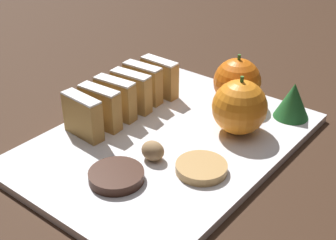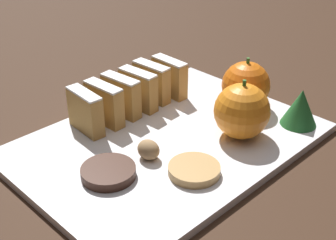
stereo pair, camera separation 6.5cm
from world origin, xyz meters
name	(u,v)px [view 1 (the left image)]	position (x,y,z in m)	size (l,w,h in m)	color
ground_plane	(168,145)	(0.00, 0.00, 0.00)	(6.00, 6.00, 0.00)	#382316
serving_platter	(168,142)	(0.00, 0.00, 0.01)	(0.30, 0.42, 0.01)	white
stollen_slice_front	(83,116)	(-0.10, -0.07, 0.04)	(0.07, 0.02, 0.06)	#B28442
stollen_slice_second	(100,107)	(-0.10, -0.03, 0.04)	(0.07, 0.02, 0.06)	#B28442
stollen_slice_third	(115,99)	(-0.10, 0.00, 0.04)	(0.07, 0.03, 0.06)	#B28442
stollen_slice_fourth	(131,91)	(-0.10, 0.03, 0.04)	(0.07, 0.03, 0.06)	#B28442
stollen_slice_fifth	(143,83)	(-0.11, 0.07, 0.04)	(0.07, 0.02, 0.06)	#B28442
stollen_slice_sixth	(160,77)	(-0.10, 0.10, 0.04)	(0.07, 0.02, 0.06)	#B28442
orange_near	(240,107)	(0.07, 0.08, 0.05)	(0.08, 0.08, 0.09)	orange
orange_far	(237,82)	(0.02, 0.15, 0.05)	(0.08, 0.08, 0.08)	orange
walnut	(153,151)	(0.02, -0.05, 0.03)	(0.03, 0.03, 0.03)	#9E7A51
chocolate_cookie	(116,176)	(0.01, -0.12, 0.02)	(0.07, 0.07, 0.01)	#381E14
gingerbread_cookie	(201,168)	(0.08, -0.04, 0.02)	(0.07, 0.07, 0.01)	tan
evergreen_sprig	(293,100)	(0.11, 0.17, 0.04)	(0.05, 0.05, 0.06)	#23662D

